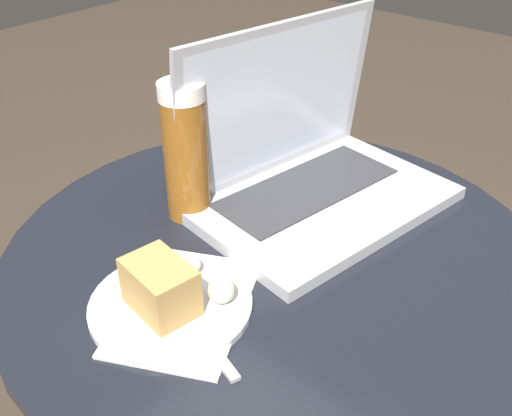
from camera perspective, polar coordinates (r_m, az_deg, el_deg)
name	(u,v)px	position (r m, az deg, el deg)	size (l,w,h in m)	color
table	(273,315)	(0.88, 1.66, -10.18)	(0.72, 0.72, 0.55)	#515156
napkin	(185,307)	(0.72, -6.74, -9.30)	(0.24, 0.21, 0.00)	silver
laptop	(308,168)	(0.88, 4.93, 3.80)	(0.40, 0.30, 0.25)	#B2B2B7
beer_glass	(186,152)	(0.83, -6.71, 5.34)	(0.06, 0.06, 0.20)	brown
snack_plate	(169,294)	(0.71, -8.32, -8.09)	(0.19, 0.19, 0.07)	silver
fork	(186,314)	(0.71, -6.64, -10.00)	(0.08, 0.19, 0.00)	#B2B2B7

